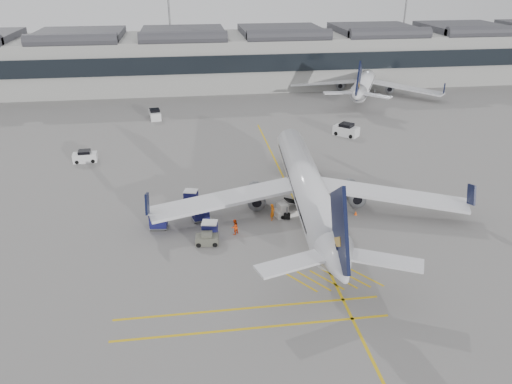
{
  "coord_description": "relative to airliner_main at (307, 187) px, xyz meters",
  "views": [
    {
      "loc": [
        -2.12,
        -42.99,
        26.03
      ],
      "look_at": [
        4.54,
        3.91,
        4.0
      ],
      "focal_mm": 35.0,
      "sensor_mm": 36.0,
      "label": 1
    }
  ],
  "objects": [
    {
      "name": "service_van_left",
      "position": [
        -27.56,
        19.6,
        -2.28
      ],
      "size": [
        3.37,
        1.82,
        1.69
      ],
      "rotation": [
        0.0,
        0.0,
        0.05
      ],
      "color": "silver",
      "rests_on": "ground"
    },
    {
      "name": "belt_loader",
      "position": [
        -1.94,
        -0.43,
        -2.46
      ],
      "size": [
        4.98,
        2.52,
        1.97
      ],
      "rotation": [
        0.0,
        0.0,
        0.26
      ],
      "color": "silver",
      "rests_on": "ground"
    },
    {
      "name": "airliner_far",
      "position": [
        25.27,
        52.56,
        -0.26
      ],
      "size": [
        29.81,
        32.88,
        9.45
      ],
      "rotation": [
        0.0,
        0.0,
        -0.44
      ],
      "color": "silver",
      "rests_on": "ground"
    },
    {
      "name": "ground",
      "position": [
        -10.7,
        -6.45,
        -3.04
      ],
      "size": [
        220.0,
        220.0,
        0.0
      ],
      "primitive_type": "plane",
      "color": "gray",
      "rests_on": "ground"
    },
    {
      "name": "ramp_agent_a",
      "position": [
        -4.17,
        -1.46,
        -2.08
      ],
      "size": [
        0.78,
        0.84,
        1.92
      ],
      "primitive_type": "imported",
      "rotation": [
        0.0,
        0.0,
        0.94
      ],
      "color": "orange",
      "rests_on": "ground"
    },
    {
      "name": "baggage_cart_d",
      "position": [
        -16.54,
        -1.59,
        -1.96
      ],
      "size": [
        2.06,
        1.76,
        2.02
      ],
      "rotation": [
        0.0,
        0.0,
        -0.1
      ],
      "color": "gray",
      "rests_on": "ground"
    },
    {
      "name": "safety_cone_engine",
      "position": [
        5.32,
        -1.65,
        -2.8
      ],
      "size": [
        0.34,
        0.34,
        0.48
      ],
      "primitive_type": "cone",
      "color": "#F24C0A",
      "rests_on": "ground"
    },
    {
      "name": "apron_markings",
      "position": [
        -0.7,
        3.55,
        -3.03
      ],
      "size": [
        0.25,
        60.0,
        0.01
      ],
      "primitive_type": "cube",
      "color": "gold",
      "rests_on": "ground"
    },
    {
      "name": "airliner_main",
      "position": [
        0.0,
        0.0,
        0.0
      ],
      "size": [
        35.49,
        38.9,
        10.34
      ],
      "rotation": [
        0.0,
        0.0,
        -0.08
      ],
      "color": "silver",
      "rests_on": "ground"
    },
    {
      "name": "baggage_cart_b",
      "position": [
        -12.96,
        3.76,
        -2.12
      ],
      "size": [
        1.92,
        1.72,
        1.72
      ],
      "rotation": [
        0.0,
        0.0,
        -0.26
      ],
      "color": "gray",
      "rests_on": "ground"
    },
    {
      "name": "service_van_right",
      "position": [
        12.72,
        25.69,
        -2.13
      ],
      "size": [
        4.23,
        4.18,
        2.04
      ],
      "rotation": [
        0.0,
        0.0,
        -0.77
      ],
      "color": "silver",
      "rests_on": "ground"
    },
    {
      "name": "light_masts",
      "position": [
        -12.37,
        79.55,
        11.45
      ],
      "size": [
        113.0,
        0.6,
        25.45
      ],
      "color": "slate",
      "rests_on": "ground"
    },
    {
      "name": "pushback_tug",
      "position": [
        -11.6,
        -5.68,
        -2.47
      ],
      "size": [
        2.39,
        1.6,
        1.27
      ],
      "rotation": [
        0.0,
        0.0,
        -0.1
      ],
      "color": "#58584B",
      "rests_on": "ground"
    },
    {
      "name": "terminal",
      "position": [
        -10.7,
        65.47,
        3.1
      ],
      "size": [
        200.0,
        20.45,
        12.4
      ],
      "color": "#9E9E99",
      "rests_on": "ground"
    },
    {
      "name": "ramp_agent_b",
      "position": [
        -8.62,
        -4.06,
        -2.19
      ],
      "size": [
        1.05,
        1.02,
        1.7
      ],
      "primitive_type": "imported",
      "rotation": [
        0.0,
        0.0,
        3.83
      ],
      "color": "#E63F0C",
      "rests_on": "ground"
    },
    {
      "name": "baggage_cart_a",
      "position": [
        -12.04,
        -0.38,
        -1.99
      ],
      "size": [
        2.19,
        1.95,
        1.95
      ],
      "rotation": [
        0.0,
        0.0,
        0.26
      ],
      "color": "gray",
      "rests_on": "ground"
    },
    {
      "name": "safety_cone_nose",
      "position": [
        2.67,
        15.84,
        -2.75
      ],
      "size": [
        0.41,
        0.41,
        0.57
      ],
      "primitive_type": "cone",
      "color": "#F24C0A",
      "rests_on": "ground"
    },
    {
      "name": "service_van_mid",
      "position": [
        -18.59,
        39.55,
        -2.2
      ],
      "size": [
        2.37,
        3.87,
        1.87
      ],
      "rotation": [
        0.0,
        0.0,
        1.73
      ],
      "color": "silver",
      "rests_on": "ground"
    },
    {
      "name": "baggage_cart_c",
      "position": [
        -11.22,
        -4.34,
        -2.1
      ],
      "size": [
        1.9,
        1.67,
        1.75
      ],
      "rotation": [
        0.0,
        0.0,
        -0.19
      ],
      "color": "gray",
      "rests_on": "ground"
    }
  ]
}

